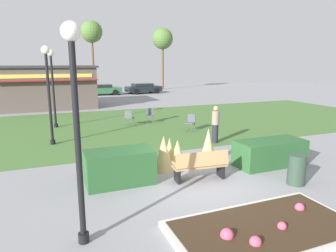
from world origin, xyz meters
The scene contains 24 objects.
ground_plane centered at (0.00, 0.00, 0.00)m, with size 80.00×80.00×0.00m, color gray.
lawn_patch centered at (0.00, 9.20, 0.00)m, with size 36.00×12.00×0.01m, color #446B33.
flower_bed centered at (0.09, -3.10, 0.09)m, with size 4.09×2.16×0.33m.
park_bench centered at (0.20, 0.05, 0.48)m, with size 1.74×0.68×0.95m.
hedge_left centered at (-2.16, 0.77, 0.51)m, with size 2.01×1.10×1.02m, color #28562B.
hedge_right centered at (3.17, 0.40, 0.45)m, with size 2.50×1.10×0.90m, color #28562B.
ornamental_grass_behind_left centered at (0.03, 1.41, 0.49)m, with size 0.66×0.66×0.98m, color tan.
ornamental_grass_behind_right centered at (1.24, 1.42, 0.65)m, with size 0.63×0.63×1.29m, color tan.
ornamental_grass_behind_center centered at (-0.13, 1.75, 0.50)m, with size 0.51×0.51×1.00m, color tan.
ornamental_grass_behind_far centered at (-0.53, 1.31, 0.59)m, with size 0.73×0.73×1.19m, color tan.
lamppost_near centered at (-3.55, -2.00, 2.70)m, with size 0.36×0.36×4.30m.
lamppost_mid centered at (-3.93, 6.29, 2.70)m, with size 0.36×0.36×4.30m.
lamppost_far centered at (-3.66, 10.14, 2.70)m, with size 0.36×0.36×4.30m.
trash_bin centered at (2.72, -1.30, 0.45)m, with size 0.52×0.52×0.91m, color #2D4233.
food_kiosk centered at (-3.88, 18.56, 1.70)m, with size 7.50×5.05×3.39m.
cafe_chair_west centered at (1.70, 9.38, 0.53)m, with size 0.55×0.55×0.89m.
cafe_chair_east centered at (3.03, 6.47, 0.53)m, with size 0.62×0.62×0.89m.
cafe_chair_center centered at (0.33, 9.09, 0.53)m, with size 0.61×0.61×0.89m.
person_strolling centered at (2.96, 3.81, 0.86)m, with size 0.34×0.34×1.69m.
parked_car_west_slot centered at (-3.50, 27.14, 0.64)m, with size 4.28×2.22×1.20m.
parked_car_center_slot centered at (1.95, 27.14, 0.64)m, with size 4.24×2.14×1.20m.
parked_car_east_slot centered at (6.87, 27.14, 0.64)m, with size 4.34×2.34×1.20m.
tree_left_bg centered at (11.13, 31.66, 6.74)m, with size 2.80×2.80×8.22m.
tree_right_bg centered at (2.05, 33.78, 7.49)m, with size 2.80×2.80×8.99m.
Camera 1 is at (-4.04, -7.75, 3.56)m, focal length 32.20 mm.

